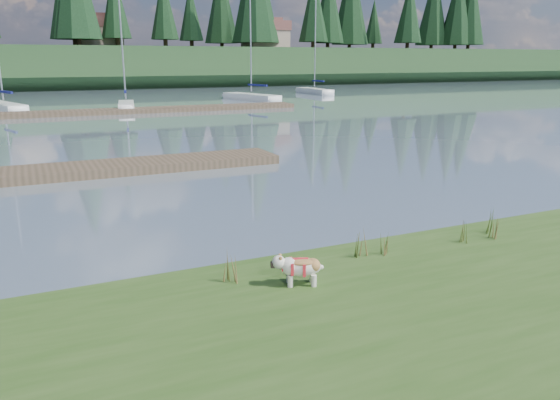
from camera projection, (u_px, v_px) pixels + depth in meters
name	position (u px, v px, depth m)	size (l,w,h in m)	color
ground	(92.00, 114.00, 37.58)	(200.00, 200.00, 0.00)	gray
bank	(487.00, 394.00, 5.95)	(60.00, 9.00, 0.35)	#324F1D
ridge	(53.00, 68.00, 74.67)	(200.00, 20.00, 5.00)	#1B3419
bulldog	(300.00, 266.00, 8.32)	(0.80, 0.51, 0.47)	silver
dock_near	(40.00, 173.00, 17.48)	(16.00, 2.00, 0.30)	#4C3D2C
dock_far	(122.00, 111.00, 38.36)	(26.00, 2.20, 0.30)	#4C3D2C
sailboat_bg_1	(1.00, 106.00, 40.38)	(3.51, 7.11, 10.60)	white
sailboat_bg_2	(126.00, 105.00, 41.22)	(2.00, 5.65, 8.60)	white
sailboat_bg_4	(247.00, 96.00, 50.86)	(3.51, 8.00, 11.61)	white
sailboat_bg_5	(312.00, 90.00, 60.06)	(1.52, 7.17, 10.31)	white
weed_0	(360.00, 242.00, 9.53)	(0.17, 0.14, 0.60)	#475B23
weed_1	(386.00, 244.00, 9.67)	(0.17, 0.14, 0.45)	#475B23
weed_2	(494.00, 227.00, 10.46)	(0.17, 0.14, 0.56)	#475B23
weed_3	(230.00, 266.00, 8.42)	(0.17, 0.14, 0.62)	#475B23
weed_4	(466.00, 231.00, 10.25)	(0.17, 0.14, 0.52)	#475B23
weed_5	(489.00, 222.00, 10.80)	(0.17, 0.14, 0.56)	#475B23
mud_lip	(302.00, 267.00, 9.84)	(60.00, 0.50, 0.14)	#33281C
conifer_5	(164.00, 6.00, 76.08)	(3.96, 3.96, 10.35)	#382619
conifer_7	(328.00, 4.00, 87.66)	(5.28, 5.28, 13.20)	#382619
conifer_8	(409.00, 10.00, 89.63)	(4.62, 4.62, 11.77)	#382619
conifer_9	(458.00, 6.00, 97.24)	(5.94, 5.94, 14.62)	#382619
house_1	(98.00, 31.00, 74.16)	(6.30, 5.30, 4.65)	gray
house_2	(265.00, 34.00, 82.22)	(6.30, 5.30, 4.65)	gray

